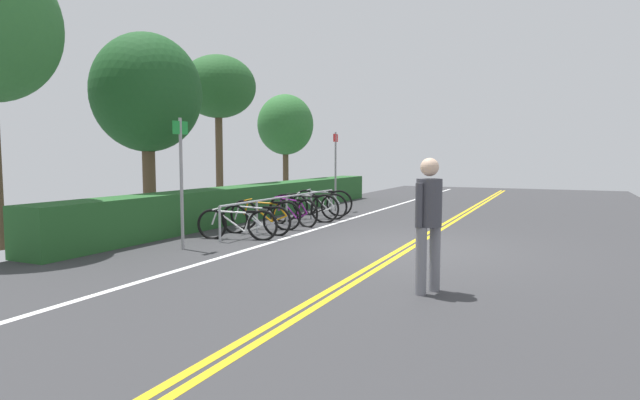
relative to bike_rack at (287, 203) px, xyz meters
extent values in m
cube|color=#353538|center=(-1.80, -3.59, -0.58)|extent=(39.87, 11.34, 0.05)
cube|color=gold|center=(-1.80, -3.67, -0.56)|extent=(35.89, 0.10, 0.00)
cube|color=gold|center=(-1.80, -3.51, -0.56)|extent=(35.89, 0.10, 0.00)
cube|color=white|center=(-1.80, -0.96, -0.56)|extent=(35.89, 0.12, 0.00)
cylinder|color=#9EA0A5|center=(-2.79, 0.00, -0.20)|extent=(0.05, 0.05, 0.72)
cylinder|color=#9EA0A5|center=(-1.40, 0.00, -0.20)|extent=(0.05, 0.05, 0.72)
cylinder|color=#9EA0A5|center=(0.00, 0.00, -0.20)|extent=(0.05, 0.05, 0.72)
cylinder|color=#9EA0A5|center=(1.40, 0.00, -0.20)|extent=(0.05, 0.05, 0.72)
cylinder|color=#9EA0A5|center=(2.79, 0.00, -0.20)|extent=(0.05, 0.05, 0.72)
cylinder|color=#9EA0A5|center=(0.00, 0.00, 0.16)|extent=(5.58, 0.04, 0.04)
torus|color=black|center=(-2.48, 0.42, -0.26)|extent=(0.23, 0.65, 0.66)
torus|color=black|center=(-2.19, -0.64, -0.26)|extent=(0.23, 0.65, 0.66)
cylinder|color=white|center=(-2.38, 0.02, -0.18)|extent=(0.20, 0.61, 0.45)
cylinder|color=white|center=(-2.36, -0.04, 0.01)|extent=(0.23, 0.73, 0.07)
cylinder|color=white|center=(-2.28, -0.33, -0.20)|extent=(0.08, 0.18, 0.40)
cylinder|color=white|center=(-2.24, -0.45, -0.33)|extent=(0.14, 0.39, 0.17)
cylinder|color=white|center=(-2.23, -0.52, -0.13)|extent=(0.11, 0.27, 0.28)
cylinder|color=white|center=(-2.47, 0.37, -0.12)|extent=(0.07, 0.15, 0.30)
cube|color=black|center=(-2.26, -0.40, 0.03)|extent=(0.13, 0.21, 0.05)
cylinder|color=white|center=(-2.46, 0.31, 0.08)|extent=(0.45, 0.15, 0.03)
torus|color=black|center=(-1.63, 0.43, -0.25)|extent=(0.12, 0.68, 0.68)
torus|color=black|center=(-1.53, -0.60, -0.25)|extent=(0.12, 0.68, 0.68)
cylinder|color=silver|center=(-1.59, 0.05, -0.17)|extent=(0.09, 0.59, 0.47)
cylinder|color=silver|center=(-1.59, -0.02, 0.04)|extent=(0.10, 0.71, 0.07)
cylinder|color=silver|center=(-1.56, -0.31, -0.18)|extent=(0.05, 0.17, 0.42)
cylinder|color=silver|center=(-1.55, -0.42, -0.32)|extent=(0.07, 0.38, 0.17)
cylinder|color=silver|center=(-1.54, -0.49, -0.11)|extent=(0.06, 0.26, 0.29)
cylinder|color=silver|center=(-1.63, 0.38, -0.10)|extent=(0.05, 0.14, 0.31)
cube|color=black|center=(-1.56, -0.37, 0.05)|extent=(0.10, 0.21, 0.05)
cylinder|color=silver|center=(-1.62, 0.33, 0.10)|extent=(0.46, 0.07, 0.03)
torus|color=black|center=(-0.91, 0.66, -0.23)|extent=(0.19, 0.72, 0.72)
torus|color=black|center=(-0.71, -0.39, -0.23)|extent=(0.19, 0.72, 0.72)
cylinder|color=orange|center=(-0.84, 0.27, -0.14)|extent=(0.15, 0.61, 0.49)
cylinder|color=orange|center=(-0.82, 0.20, 0.07)|extent=(0.17, 0.72, 0.07)
cylinder|color=orange|center=(-0.77, -0.09, -0.16)|extent=(0.07, 0.18, 0.44)
cylinder|color=orange|center=(-0.75, -0.21, -0.30)|extent=(0.11, 0.39, 0.18)
cylinder|color=orange|center=(-0.73, -0.27, -0.09)|extent=(0.08, 0.26, 0.30)
cylinder|color=orange|center=(-0.90, 0.61, -0.07)|extent=(0.06, 0.15, 0.33)
cube|color=black|center=(-0.75, -0.16, 0.08)|extent=(0.12, 0.21, 0.05)
cylinder|color=orange|center=(-0.89, 0.56, 0.14)|extent=(0.46, 0.11, 0.03)
torus|color=black|center=(0.23, 0.36, -0.22)|extent=(0.27, 0.71, 0.72)
torus|color=black|center=(-0.07, -0.60, -0.22)|extent=(0.27, 0.71, 0.72)
cylinder|color=purple|center=(0.12, 0.00, -0.14)|extent=(0.20, 0.56, 0.50)
cylinder|color=purple|center=(0.10, -0.06, 0.08)|extent=(0.24, 0.67, 0.07)
cylinder|color=purple|center=(0.01, -0.33, -0.16)|extent=(0.08, 0.17, 0.45)
cylinder|color=purple|center=(-0.02, -0.43, -0.30)|extent=(0.14, 0.36, 0.18)
cylinder|color=purple|center=(-0.04, -0.50, -0.08)|extent=(0.11, 0.25, 0.31)
cylinder|color=purple|center=(0.21, 0.31, -0.07)|extent=(0.07, 0.14, 0.33)
cube|color=black|center=(-0.01, -0.39, 0.09)|extent=(0.14, 0.21, 0.05)
cylinder|color=purple|center=(0.20, 0.26, 0.14)|extent=(0.45, 0.16, 0.03)
torus|color=black|center=(0.63, 0.43, -0.20)|extent=(0.27, 0.75, 0.77)
torus|color=black|center=(0.95, -0.62, -0.20)|extent=(0.27, 0.75, 0.77)
cylinder|color=black|center=(0.75, 0.04, -0.11)|extent=(0.21, 0.61, 0.53)
cylinder|color=black|center=(0.77, -0.03, 0.12)|extent=(0.25, 0.72, 0.07)
cylinder|color=black|center=(0.86, -0.32, -0.13)|extent=(0.09, 0.18, 0.47)
cylinder|color=black|center=(0.89, -0.43, -0.28)|extent=(0.15, 0.39, 0.19)
cylinder|color=black|center=(0.91, -0.50, -0.05)|extent=(0.11, 0.27, 0.32)
cylinder|color=black|center=(0.65, 0.38, -0.03)|extent=(0.08, 0.15, 0.35)
cube|color=black|center=(0.88, -0.39, 0.13)|extent=(0.13, 0.21, 0.05)
cylinder|color=black|center=(0.66, 0.33, 0.19)|extent=(0.45, 0.16, 0.03)
torus|color=black|center=(1.28, 0.45, -0.22)|extent=(0.30, 0.72, 0.74)
torus|color=black|center=(1.64, -0.58, -0.22)|extent=(0.30, 0.72, 0.74)
cylinder|color=white|center=(1.42, 0.06, -0.13)|extent=(0.24, 0.60, 0.51)
cylinder|color=white|center=(1.44, 0.00, 0.09)|extent=(0.28, 0.71, 0.07)
cylinder|color=white|center=(1.54, -0.29, -0.15)|extent=(0.09, 0.18, 0.46)
cylinder|color=white|center=(1.58, -0.40, -0.29)|extent=(0.17, 0.38, 0.19)
cylinder|color=white|center=(1.60, -0.47, -0.07)|extent=(0.12, 0.26, 0.31)
cylinder|color=white|center=(1.30, 0.40, -0.05)|extent=(0.08, 0.15, 0.34)
cube|color=black|center=(1.56, -0.35, 0.11)|extent=(0.14, 0.22, 0.05)
cylinder|color=white|center=(1.32, 0.35, 0.16)|extent=(0.44, 0.18, 0.03)
torus|color=black|center=(2.25, 0.60, -0.20)|extent=(0.24, 0.77, 0.78)
torus|color=black|center=(2.49, -0.38, -0.20)|extent=(0.24, 0.77, 0.78)
cylinder|color=silver|center=(2.34, 0.24, -0.11)|extent=(0.17, 0.57, 0.53)
cylinder|color=silver|center=(2.35, 0.17, 0.12)|extent=(0.20, 0.68, 0.07)
cylinder|color=silver|center=(2.42, -0.10, -0.13)|extent=(0.07, 0.17, 0.48)
cylinder|color=silver|center=(2.45, -0.21, -0.28)|extent=(0.12, 0.37, 0.19)
cylinder|color=silver|center=(2.46, -0.27, -0.05)|extent=(0.10, 0.25, 0.33)
cylinder|color=silver|center=(2.26, 0.56, -0.03)|extent=(0.07, 0.14, 0.35)
cube|color=black|center=(2.44, -0.16, 0.14)|extent=(0.13, 0.21, 0.05)
cylinder|color=silver|center=(2.27, 0.51, 0.19)|extent=(0.45, 0.14, 0.03)
cylinder|color=slate|center=(-4.96, -4.63, -0.13)|extent=(0.14, 0.14, 0.85)
cylinder|color=slate|center=(-4.70, -4.74, -0.13)|extent=(0.14, 0.14, 0.85)
cylinder|color=#3F3F47|center=(-4.83, -4.69, 0.59)|extent=(0.32, 0.32, 0.60)
sphere|color=beige|center=(-4.83, -4.69, 1.03)|extent=(0.23, 0.23, 0.23)
cylinder|color=#3F3F47|center=(-5.01, -4.60, 0.57)|extent=(0.09, 0.09, 0.55)
cylinder|color=#3F3F47|center=(-4.64, -4.77, 0.57)|extent=(0.09, 0.09, 0.55)
cylinder|color=gray|center=(-3.72, 0.16, 0.66)|extent=(0.06, 0.06, 2.43)
cube|color=#198C33|center=(-3.72, 0.16, 1.69)|extent=(0.36, 0.06, 0.24)
cylinder|color=gray|center=(3.69, 0.26, 0.68)|extent=(0.06, 0.06, 2.48)
cube|color=red|center=(3.69, 0.26, 1.74)|extent=(0.36, 0.06, 0.24)
cube|color=#235626|center=(1.50, 1.71, -0.10)|extent=(14.58, 0.89, 0.91)
cylinder|color=brown|center=(-1.59, 2.96, 0.43)|extent=(0.31, 0.31, 1.98)
ellipsoid|color=#1C4C21|center=(-1.59, 2.96, 2.70)|extent=(2.62, 2.62, 2.84)
cylinder|color=brown|center=(2.44, 3.80, 0.96)|extent=(0.23, 0.23, 3.05)
ellipsoid|color=#235626|center=(2.44, 3.80, 3.38)|extent=(2.40, 2.40, 1.98)
cylinder|color=brown|center=(6.30, 3.50, 0.39)|extent=(0.22, 0.22, 1.90)
ellipsoid|color=#2D6B30|center=(6.30, 3.50, 2.39)|extent=(2.16, 2.16, 2.32)
camera|label=1|loc=(-11.19, -6.15, 1.17)|focal=28.79mm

